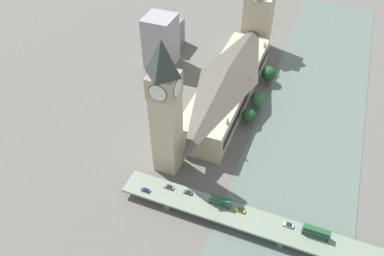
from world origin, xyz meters
The scene contains 18 objects.
ground_plane centered at (0.00, 0.00, 0.00)m, with size 600.00×600.00×0.00m, color #605E56.
river_water centered at (-36.74, 0.00, 0.15)m, with size 61.49×360.00×0.30m, color slate.
parliament_hall centered at (16.14, -8.00, 12.77)m, with size 26.73×109.82×25.75m.
clock_tower centered at (28.16, 56.98, 40.24)m, with size 13.37×13.37×75.18m.
victoria_tower centered at (16.19, -76.43, 25.46)m, with size 19.05×19.05×54.91m.
road_bridge centered at (-36.74, 77.70, 4.46)m, with size 154.97×13.29×5.47m.
double_decker_bus_mid centered at (-6.23, 75.02, 8.19)m, with size 10.34×2.54×4.94m.
double_decker_bus_rear centered at (-49.84, 75.30, 8.17)m, with size 11.70×2.64×4.92m.
car_northbound_lead centered at (29.58, 80.66, 6.11)m, with size 4.40×1.80×1.25m.
car_northbound_mid centered at (9.97, 74.38, 6.14)m, with size 4.27×1.90×1.32m.
car_northbound_tail centered at (19.78, 74.87, 6.20)m, with size 4.74×1.88×1.48m.
car_southbound_lead centered at (-38.12, 74.77, 6.22)m, with size 4.53×1.87×1.53m.
car_southbound_mid centered at (-16.02, 75.11, 6.17)m, with size 4.78×1.75×1.42m.
city_block_west centered at (73.38, -31.84, 18.00)m, with size 20.11×20.50×36.00m.
city_block_center centered at (82.08, -56.71, 9.89)m, with size 24.69×20.18×19.77m.
tree_embankment_near centered at (-3.71, -6.11, 7.15)m, with size 9.26×9.26×11.79m.
tree_embankment_mid centered at (-3.41, -35.73, 7.45)m, with size 9.74×9.74×12.33m.
tree_embankment_far centered at (-2.22, 9.71, 6.80)m, with size 8.33×8.33×10.98m.
Camera 1 is at (-32.28, 176.54, 150.20)m, focal length 35.00 mm.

